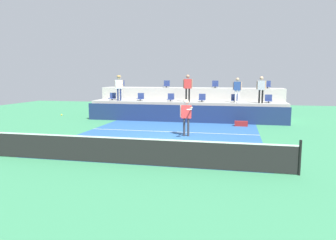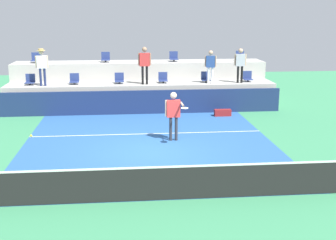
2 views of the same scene
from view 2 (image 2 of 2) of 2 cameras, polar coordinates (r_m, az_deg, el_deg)
The scene contains 24 objects.
ground_plane at distance 15.35m, azimuth -2.19°, elevation -4.14°, with size 40.00×40.00×0.00m, color #388456.
court_inner_paint at distance 16.31m, azimuth -2.40°, elevation -3.06°, with size 9.00×10.00×0.01m, color #285693.
court_service_line at distance 17.65m, azimuth -2.67°, elevation -1.75°, with size 9.00×0.06×0.00m, color white.
tennis_net at distance 11.42m, azimuth -0.98°, elevation -7.85°, with size 10.48×0.08×1.07m.
sponsor_backboard at distance 21.02m, azimuth -3.20°, elevation 2.27°, with size 13.00×0.16×1.10m, color navy.
seating_tier_lower at distance 22.29m, azimuth -3.35°, elevation 3.11°, with size 13.00×1.80×1.25m, color #ADAAA3.
seating_tier_upper at distance 23.99m, azimuth -3.54°, elevation 4.89°, with size 13.00×1.80×2.10m, color #ADAAA3.
stadium_chair_lower_far_left at distance 22.51m, azimuth -17.02°, elevation 4.81°, with size 0.44×0.40×0.52m.
stadium_chair_lower_left at distance 22.19m, azimuth -11.75°, elevation 5.00°, with size 0.44×0.40×0.52m.
stadium_chair_lower_mid_left at distance 22.07m, azimuth -6.17°, elevation 5.16°, with size 0.44×0.40×0.52m.
stadium_chair_lower_mid_right at distance 22.15m, azimuth -0.63°, elevation 5.27°, with size 0.44×0.40×0.52m.
stadium_chair_lower_right at distance 22.43m, azimuth 4.79°, elevation 5.33°, with size 0.44×0.40×0.52m.
stadium_chair_lower_far_right at distance 22.91m, azimuth 10.04°, elevation 5.34°, with size 0.44×0.40×0.52m.
stadium_chair_upper_far_left at distance 24.16m, azimuth -16.36°, elevation 7.46°, with size 0.44×0.40×0.52m.
stadium_chair_upper_left at distance 23.77m, azimuth -7.89°, elevation 7.78°, with size 0.44×0.40×0.52m.
stadium_chair_upper_right at distance 23.89m, azimuth 0.73°, elevation 7.94°, with size 0.44×0.40×0.52m.
stadium_chair_upper_far_right at distance 24.54m, azimuth 9.12°, elevation 7.92°, with size 0.44×0.40×0.52m.
tennis_player at distance 16.45m, azimuth 0.74°, elevation 1.14°, with size 0.72×1.23×1.82m.
spectator_with_hat at distance 21.91m, azimuth -15.66°, elevation 6.94°, with size 0.59×0.44×1.75m.
spectator_in_grey at distance 21.60m, azimuth -2.98°, elevation 7.37°, with size 0.62×0.24×1.78m.
spectator_in_white at distance 21.99m, azimuth 5.39°, elevation 7.07°, with size 0.57×0.26×1.59m.
spectator_leaning_on_rail at distance 22.31m, azimuth 9.12°, elevation 7.21°, with size 0.59×0.24×1.67m.
tennis_ball at distance 12.60m, azimuth -16.92°, elevation -1.92°, with size 0.07×0.07×0.07m.
equipment_bag at distance 20.77m, azimuth 6.92°, elevation 0.92°, with size 0.76×0.28×0.30m, color maroon.
Camera 2 is at (-0.85, -14.60, 4.68)m, focal length 48.24 mm.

